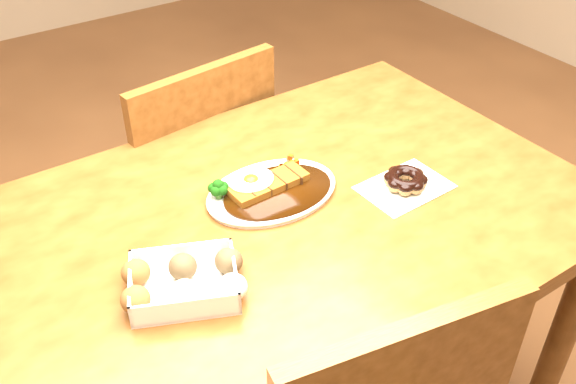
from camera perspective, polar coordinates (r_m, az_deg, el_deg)
table at (r=1.28m, az=-0.50°, el=-5.44°), size 1.20×0.80×0.75m
chair_far at (r=1.78m, az=-8.97°, el=0.67°), size 0.47×0.47×0.87m
katsu_curry_plate at (r=1.26m, az=-1.68°, el=0.26°), size 0.27×0.20×0.05m
donut_box at (r=1.06m, az=-9.24°, el=-7.80°), size 0.21×0.19×0.05m
pon_de_ring at (r=1.30m, az=10.40°, el=1.01°), size 0.18×0.13×0.03m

